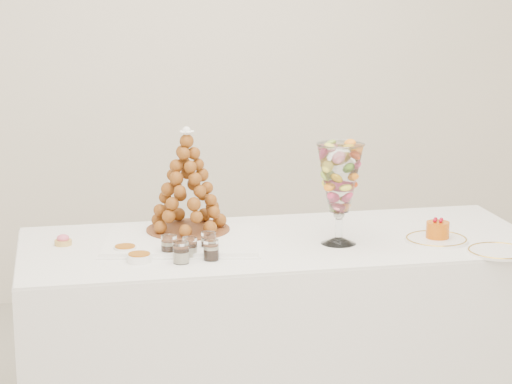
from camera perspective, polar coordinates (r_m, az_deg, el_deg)
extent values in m
cube|color=silver|center=(5.30, -3.84, 8.75)|extent=(4.50, 0.04, 2.80)
cube|color=white|center=(3.94, 1.32, -8.11)|extent=(1.98, 0.82, 0.74)
cube|color=white|center=(3.82, 1.35, -2.86)|extent=(1.97, 0.82, 0.01)
cube|color=white|center=(3.79, -4.24, -2.77)|extent=(0.63, 0.52, 0.02)
cylinder|color=white|center=(3.79, 4.74, -2.78)|extent=(0.14, 0.14, 0.02)
cylinder|color=white|center=(3.77, 4.75, -1.94)|extent=(0.03, 0.03, 0.09)
sphere|color=white|center=(3.76, 4.77, -1.26)|extent=(0.04, 0.04, 0.04)
cylinder|color=white|center=(3.87, 10.27, -2.70)|extent=(0.24, 0.24, 0.01)
cylinder|color=white|center=(3.76, 13.69, -3.34)|extent=(0.23, 0.23, 0.01)
cylinder|color=tan|center=(3.82, -10.96, -2.84)|extent=(0.07, 0.07, 0.02)
ellipsoid|color=#DE5B78|center=(3.82, -10.97, -2.60)|extent=(0.05, 0.05, 0.03)
cylinder|color=white|center=(3.62, -4.99, -3.07)|extent=(0.07, 0.07, 0.08)
cylinder|color=white|center=(3.60, -3.81, -3.18)|extent=(0.06, 0.06, 0.07)
cylinder|color=white|center=(3.67, -2.74, -2.85)|extent=(0.06, 0.06, 0.07)
cylinder|color=white|center=(3.53, -4.30, -3.46)|extent=(0.07, 0.07, 0.08)
cylinder|color=white|center=(3.56, -2.58, -3.33)|extent=(0.07, 0.07, 0.07)
cylinder|color=white|center=(3.67, -7.49, -3.31)|extent=(0.08, 0.08, 0.03)
cylinder|color=white|center=(3.57, -6.69, -3.77)|extent=(0.09, 0.09, 0.03)
cylinder|color=brown|center=(3.90, -3.90, -2.13)|extent=(0.33, 0.33, 0.01)
cone|color=brown|center=(3.85, -3.95, 0.72)|extent=(0.35, 0.35, 0.39)
sphere|color=white|center=(3.82, -3.99, 3.43)|extent=(0.04, 0.04, 0.04)
cylinder|color=#C95909|center=(3.87, 10.34, -2.14)|extent=(0.09, 0.09, 0.06)
sphere|color=maroon|center=(3.87, 10.55, -1.56)|extent=(0.02, 0.02, 0.02)
sphere|color=maroon|center=(3.87, 10.22, -1.53)|extent=(0.02, 0.02, 0.02)
sphere|color=maroon|center=(3.85, 10.18, -1.61)|extent=(0.02, 0.02, 0.02)
sphere|color=maroon|center=(3.85, 10.51, -1.63)|extent=(0.02, 0.02, 0.02)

